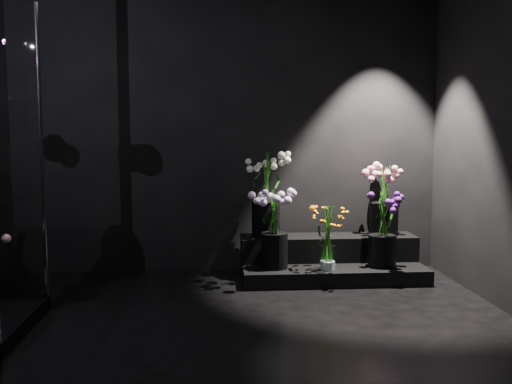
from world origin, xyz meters
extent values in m
plane|color=black|center=(0.00, 0.00, 0.00)|extent=(4.00, 4.00, 0.00)
plane|color=black|center=(0.00, 2.00, 1.40)|extent=(4.00, 0.00, 4.00)
plane|color=black|center=(0.00, -2.00, 1.40)|extent=(4.00, 0.00, 4.00)
cube|color=black|center=(0.92, 1.59, 0.07)|extent=(1.63, 0.72, 0.14)
cube|color=black|center=(0.92, 1.77, 0.25)|extent=(1.63, 0.36, 0.23)
cylinder|color=white|center=(0.84, 1.38, 0.24)|extent=(0.14, 0.14, 0.21)
cylinder|color=black|center=(0.39, 1.47, 0.29)|extent=(0.24, 0.24, 0.31)
cylinder|color=black|center=(1.35, 1.47, 0.28)|extent=(0.25, 0.25, 0.28)
cylinder|color=black|center=(0.34, 1.77, 0.52)|extent=(0.26, 0.26, 0.33)
cylinder|color=black|center=(1.45, 1.77, 0.51)|extent=(0.27, 0.27, 0.30)
camera|label=1|loc=(-0.14, -3.40, 1.32)|focal=40.00mm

